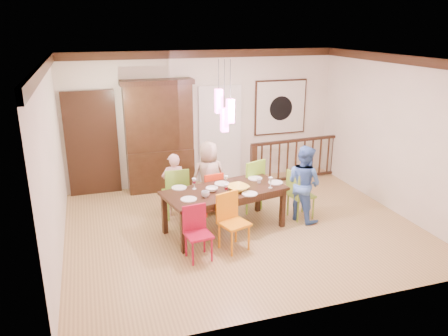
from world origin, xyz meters
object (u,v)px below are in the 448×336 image
object	(u,v)px
person_far_left	(174,185)
dining_table	(224,194)
chair_end_right	(301,191)
china_hutch	(159,136)
chair_far_left	(175,188)
balustrade	(296,159)
person_far_mid	(209,177)
person_end_right	(304,183)

from	to	relation	value
person_far_left	dining_table	bearing A→B (deg)	131.40
person_far_left	chair_end_right	bearing A→B (deg)	162.33
dining_table	china_hutch	world-z (taller)	china_hutch
chair_far_left	balustrade	distance (m)	3.23
chair_far_left	chair_end_right	size ratio (longest dim) A/B	1.07
dining_table	person_far_left	xyz separation A→B (m)	(-0.70, 0.86, -0.06)
person_far_left	person_far_mid	bearing A→B (deg)	-178.00
dining_table	person_far_mid	bearing A→B (deg)	80.56
dining_table	person_end_right	size ratio (longest dim) A/B	1.58
chair_end_right	balustrade	xyz separation A→B (m)	(0.84, 1.91, -0.02)
chair_far_left	chair_end_right	world-z (taller)	chair_far_left
chair_far_left	china_hutch	distance (m)	1.63
chair_end_right	balustrade	distance (m)	2.08
chair_far_left	chair_end_right	bearing A→B (deg)	159.72
chair_end_right	person_far_left	world-z (taller)	person_far_left
chair_far_left	person_far_mid	xyz separation A→B (m)	(0.65, 0.04, 0.13)
person_far_mid	chair_far_left	bearing A→B (deg)	4.10
china_hutch	person_far_left	size ratio (longest dim) A/B	1.96
chair_far_left	person_end_right	size ratio (longest dim) A/B	0.69
person_far_left	person_end_right	distance (m)	2.36
china_hutch	person_far_left	bearing A→B (deg)	-89.95
china_hutch	chair_end_right	bearing A→B (deg)	-45.71
chair_end_right	person_far_mid	world-z (taller)	person_far_mid
dining_table	china_hutch	xyz separation A→B (m)	(-0.70, 2.32, 0.52)
dining_table	china_hutch	bearing A→B (deg)	95.05
person_far_left	person_end_right	xyz separation A→B (m)	(2.19, -0.87, 0.10)
dining_table	chair_far_left	xyz separation A→B (m)	(-0.69, 0.82, -0.11)
dining_table	chair_far_left	world-z (taller)	chair_far_left
chair_far_left	person_far_mid	size ratio (longest dim) A/B	0.70
chair_end_right	china_hutch	xyz separation A→B (m)	(-2.20, 2.25, 0.66)
chair_end_right	person_end_right	world-z (taller)	person_end_right
balustrade	person_far_mid	bearing A→B (deg)	-158.75
dining_table	balustrade	xyz separation A→B (m)	(2.33, 1.97, -0.16)
dining_table	person_far_mid	world-z (taller)	person_far_mid
person_far_left	person_end_right	bearing A→B (deg)	160.45
person_far_left	chair_far_left	bearing A→B (deg)	110.34
person_far_mid	china_hutch	bearing A→B (deg)	-64.74
chair_far_left	person_far_left	size ratio (longest dim) A/B	0.80
china_hutch	person_far_left	xyz separation A→B (m)	(0.00, -1.46, -0.58)
balustrade	person_end_right	distance (m)	2.17
balustrade	chair_far_left	bearing A→B (deg)	-163.07
balustrade	person_far_mid	distance (m)	2.62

